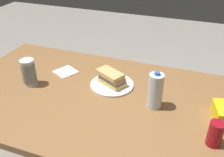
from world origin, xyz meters
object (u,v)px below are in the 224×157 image
Objects in this scene: soda_can_red at (215,134)px; water_bottle_tall at (155,91)px; paper_plate at (112,85)px; plastic_cup_stack at (29,72)px; dining_table at (108,109)px; sandwich at (111,78)px.

water_bottle_tall reaches higher than soda_can_red.
paper_plate is 1.59× the size of plastic_cup_stack.
dining_table is at bearing 3.96° from water_bottle_tall.
plastic_cup_stack reaches higher than sandwich.
dining_table is at bearing 103.06° from sandwich.
paper_plate is at bearing -161.79° from plastic_cup_stack.
plastic_cup_stack is (0.51, 0.02, 0.16)m from dining_table.
water_bottle_tall is at bearing -31.05° from soda_can_red.
sandwich is (0.03, -0.13, 0.13)m from dining_table.
dining_table is 7.04× the size of paper_plate.
dining_table is 11.21× the size of plastic_cup_stack.
water_bottle_tall is at bearing 157.85° from paper_plate.
soda_can_red is (-0.60, 0.30, 0.01)m from sandwich.
water_bottle_tall is at bearing 158.13° from sandwich.
dining_table is 9.10× the size of sandwich.
soda_can_red is at bearing 148.95° from water_bottle_tall.
paper_plate is 0.51m from plastic_cup_stack.
water_bottle_tall is 1.28× the size of plastic_cup_stack.
sandwich reaches higher than paper_plate.
sandwich is at bearing -1.10° from paper_plate.
water_bottle_tall reaches higher than plastic_cup_stack.
water_bottle_tall is at bearing -176.91° from plastic_cup_stack.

